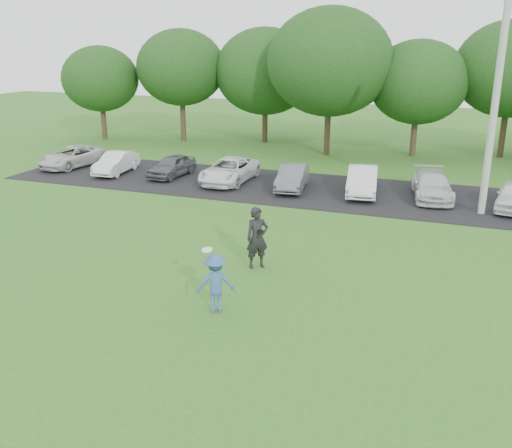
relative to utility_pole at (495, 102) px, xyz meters
The scene contains 7 objects.
ground 14.23m from the utility_pole, 120.44° to the right, with size 100.00×100.00×0.00m, color #336A1E.
parking_lot 8.29m from the utility_pole, 168.70° to the left, with size 32.00×6.50×0.03m, color black.
utility_pole is the anchor object (origin of this frame).
frisbee_player 13.94m from the utility_pole, 119.70° to the right, with size 1.18×0.99×1.79m.
camera_bystander 11.35m from the utility_pole, 128.21° to the right, with size 0.85×0.81×1.95m.
parked_cars 7.96m from the utility_pole, 168.69° to the left, with size 30.65×4.59×1.23m.
tree_row 12.34m from the utility_pole, 115.58° to the left, with size 42.39×9.85×8.64m.
Camera 1 is at (5.84, -12.45, 6.90)m, focal length 40.00 mm.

